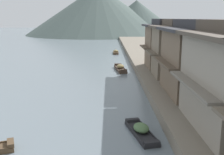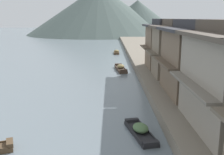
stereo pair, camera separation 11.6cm
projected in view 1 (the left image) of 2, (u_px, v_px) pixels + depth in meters
name	position (u px, v px, depth m)	size (l,w,h in m)	color
riverbank_right	(198.00, 67.00, 37.24)	(18.00, 110.00, 0.83)	slate
boat_moored_nearest	(120.00, 68.00, 36.80)	(1.67, 5.01, 0.84)	#423328
boat_moored_second	(116.00, 52.00, 54.39)	(1.15, 3.93, 0.76)	brown
boat_moored_far	(141.00, 131.00, 16.49)	(1.84, 3.94, 0.70)	#232326
house_waterfront_tall	(201.00, 58.00, 22.04)	(6.51, 7.45, 6.14)	#75604C
house_waterfront_narrow	(180.00, 49.00, 28.71)	(6.74, 5.50, 6.14)	#7F705B
house_waterfront_far	(165.00, 44.00, 34.04)	(5.62, 5.97, 6.14)	#75604C
hill_far_west	(98.00, 10.00, 116.63)	(62.28, 62.28, 20.63)	#4C5B56
hill_far_centre	(120.00, 19.00, 129.79)	(60.62, 60.62, 13.64)	#4C5B56
hill_far_east	(136.00, 17.00, 117.68)	(39.45, 39.45, 14.67)	#4C5B56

